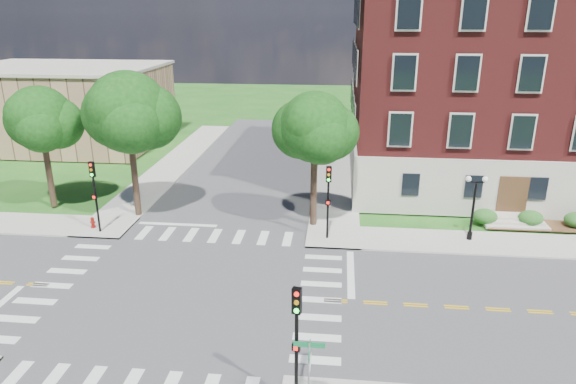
# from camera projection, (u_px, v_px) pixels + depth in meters

# --- Properties ---
(ground) EXTENTS (160.00, 160.00, 0.00)m
(ground) POSITION_uv_depth(u_px,v_px,m) (183.00, 293.00, 26.85)
(ground) COLOR #1D5317
(ground) RESTS_ON ground
(road_ew) EXTENTS (90.00, 12.00, 0.01)m
(road_ew) POSITION_uv_depth(u_px,v_px,m) (183.00, 293.00, 26.85)
(road_ew) COLOR #3D3D3F
(road_ew) RESTS_ON ground
(road_ns) EXTENTS (12.00, 90.00, 0.01)m
(road_ns) POSITION_uv_depth(u_px,v_px,m) (183.00, 293.00, 26.85)
(road_ns) COLOR #3D3D3F
(road_ns) RESTS_ON ground
(sidewalk_ne) EXTENTS (34.00, 34.00, 0.12)m
(sidewalk_ne) POSITION_uv_depth(u_px,v_px,m) (434.00, 200.00, 39.77)
(sidewalk_ne) COLOR #9E9B93
(sidewalk_ne) RESTS_ON ground
(sidewalk_nw) EXTENTS (34.00, 34.00, 0.12)m
(sidewalk_nw) POSITION_uv_depth(u_px,v_px,m) (57.00, 187.00, 42.72)
(sidewalk_nw) COLOR #9E9B93
(sidewalk_nw) RESTS_ON ground
(crosswalk_east) EXTENTS (2.20, 10.20, 0.02)m
(crosswalk_east) POSITION_uv_depth(u_px,v_px,m) (320.00, 300.00, 26.16)
(crosswalk_east) COLOR silver
(crosswalk_east) RESTS_ON ground
(stop_bar_east) EXTENTS (0.40, 5.50, 0.00)m
(stop_bar_east) POSITION_uv_depth(u_px,v_px,m) (351.00, 273.00, 28.82)
(stop_bar_east) COLOR silver
(stop_bar_east) RESTS_ON ground
(main_building) EXTENTS (30.60, 22.40, 16.50)m
(main_building) POSITION_uv_depth(u_px,v_px,m) (537.00, 82.00, 42.38)
(main_building) COLOR #B7AFA2
(main_building) RESTS_ON ground
(secondary_building) EXTENTS (20.40, 15.40, 8.30)m
(secondary_building) POSITION_uv_depth(u_px,v_px,m) (64.00, 105.00, 55.66)
(secondary_building) COLOR #856449
(secondary_building) RESTS_ON ground
(tree_b) EXTENTS (4.60, 4.60, 8.94)m
(tree_b) POSITION_uv_depth(u_px,v_px,m) (40.00, 119.00, 36.23)
(tree_b) COLOR black
(tree_b) RESTS_ON ground
(tree_c) EXTENTS (5.53, 5.53, 10.17)m
(tree_c) POSITION_uv_depth(u_px,v_px,m) (128.00, 112.00, 34.40)
(tree_c) COLOR black
(tree_c) RESTS_ON ground
(tree_d) EXTENTS (4.62, 4.62, 9.07)m
(tree_d) POSITION_uv_depth(u_px,v_px,m) (315.00, 128.00, 32.96)
(tree_d) COLOR black
(tree_d) RESTS_ON ground
(traffic_signal_se) EXTENTS (0.37, 0.42, 4.80)m
(traffic_signal_se) POSITION_uv_depth(u_px,v_px,m) (297.00, 331.00, 18.24)
(traffic_signal_se) COLOR black
(traffic_signal_se) RESTS_ON ground
(traffic_signal_ne) EXTENTS (0.36, 0.41, 4.80)m
(traffic_signal_ne) POSITION_uv_depth(u_px,v_px,m) (328.00, 193.00, 32.03)
(traffic_signal_ne) COLOR black
(traffic_signal_ne) RESTS_ON ground
(traffic_signal_nw) EXTENTS (0.34, 0.38, 4.80)m
(traffic_signal_nw) POSITION_uv_depth(u_px,v_px,m) (94.00, 188.00, 32.99)
(traffic_signal_nw) COLOR black
(traffic_signal_nw) RESTS_ON ground
(twin_lamp_west) EXTENTS (1.36, 0.36, 4.23)m
(twin_lamp_west) POSITION_uv_depth(u_px,v_px,m) (474.00, 204.00, 32.06)
(twin_lamp_west) COLOR black
(twin_lamp_west) RESTS_ON ground
(street_sign_pole) EXTENTS (1.10, 1.10, 3.10)m
(street_sign_pole) POSITION_uv_depth(u_px,v_px,m) (309.00, 364.00, 17.87)
(street_sign_pole) COLOR gray
(street_sign_pole) RESTS_ON ground
(fire_hydrant) EXTENTS (0.35, 0.35, 0.75)m
(fire_hydrant) POSITION_uv_depth(u_px,v_px,m) (93.00, 223.00, 34.52)
(fire_hydrant) COLOR maroon
(fire_hydrant) RESTS_ON ground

